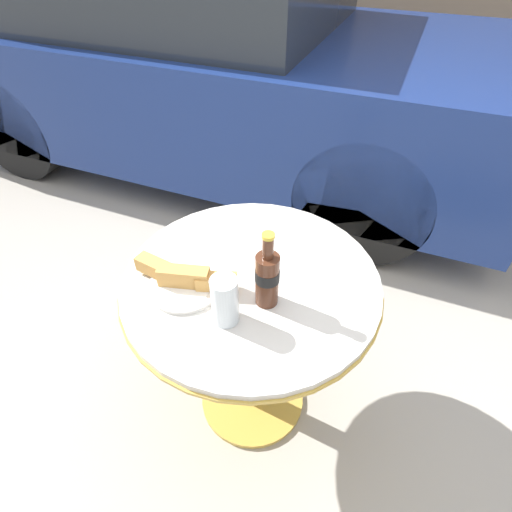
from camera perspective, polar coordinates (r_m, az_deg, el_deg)
The scene contains 6 objects.
ground_plane at distance 1.73m, azimuth -0.50°, elevation -19.61°, with size 30.00×30.00×0.00m, color #A8A093.
bistro_table at distance 1.28m, azimuth -0.64°, elevation -8.09°, with size 0.76×0.76×0.70m.
cola_bottle_left at distance 1.03m, azimuth 1.61°, elevation -3.00°, with size 0.06×0.06×0.23m.
drinking_glass at distance 1.01m, azimuth -4.49°, elevation -6.58°, with size 0.07×0.07×0.14m.
lunch_plate_near at distance 1.14m, azimuth -10.24°, elevation -3.31°, with size 0.31×0.21×0.07m.
parked_car at distance 3.06m, azimuth -5.72°, elevation 25.42°, with size 3.82×1.80×1.37m.
Camera 1 is at (0.32, -0.76, 1.52)m, focal length 28.00 mm.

